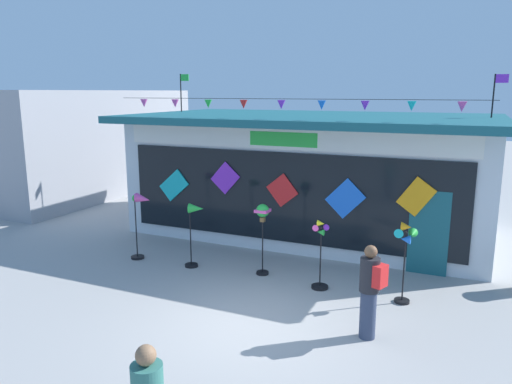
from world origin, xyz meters
TOP-DOWN VIEW (x-y plane):
  - ground_plane at (0.00, 0.00)m, footprint 80.00×80.00m
  - kite_shop_building at (-0.92, 6.65)m, footprint 10.46×6.32m
  - wind_spinner_far_left at (-3.99, 2.06)m, footprint 0.71×0.36m
  - wind_spinner_left at (-2.48, 2.11)m, footprint 0.54×0.32m
  - wind_spinner_center_left at (-0.81, 2.35)m, footprint 0.31×0.31m
  - wind_spinner_center_right at (0.67, 2.06)m, footprint 0.37×0.37m
  - wind_spinner_right at (2.41, 2.03)m, footprint 0.44×0.31m
  - person_mid_plaza at (2.07, 0.31)m, footprint 0.48×0.39m
  - neighbour_building at (-12.55, 8.18)m, footprint 6.39×9.73m

SIDE VIEW (x-z plane):
  - ground_plane at x=0.00m, z-range 0.00..0.00m
  - wind_spinner_center_right at x=0.67m, z-range 0.04..1.58m
  - person_mid_plaza at x=2.07m, z-range 0.05..1.73m
  - wind_spinner_left at x=-2.48m, z-range 0.34..1.94m
  - wind_spinner_right at x=2.41m, z-range 0.36..2.05m
  - wind_spinner_far_left at x=-3.99m, z-range 0.42..2.13m
  - wind_spinner_center_left at x=-0.81m, z-range 0.48..2.17m
  - kite_shop_building at x=-0.92m, z-range -0.61..4.19m
  - neighbour_building at x=-12.55m, z-range 0.00..4.26m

